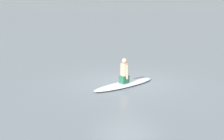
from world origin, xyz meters
The scene contains 3 objects.
ground_plane centered at (0.00, 0.00, 0.00)m, with size 400.00×400.00×0.00m, color gray.
surfboard centered at (0.35, -0.39, 0.06)m, with size 3.14×0.77×0.12m, color white.
person_paddler centered at (0.35, -0.39, 0.59)m, with size 0.45×0.36×1.03m.
Camera 1 is at (10.06, -8.46, 3.59)m, focal length 50.80 mm.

